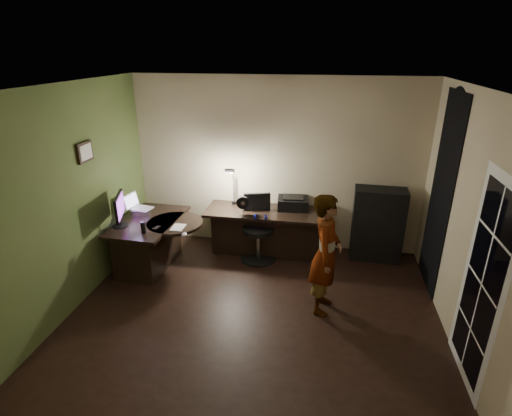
% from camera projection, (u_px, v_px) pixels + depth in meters
% --- Properties ---
extents(floor, '(4.50, 4.00, 0.01)m').
position_uv_depth(floor, '(253.00, 316.00, 4.91)').
color(floor, black).
rests_on(floor, ground).
extents(ceiling, '(4.50, 4.00, 0.01)m').
position_uv_depth(ceiling, '(253.00, 87.00, 3.89)').
color(ceiling, silver).
rests_on(ceiling, floor).
extents(wall_back, '(4.50, 0.01, 2.70)m').
position_uv_depth(wall_back, '(276.00, 165.00, 6.23)').
color(wall_back, '#BDAE8A').
rests_on(wall_back, floor).
extents(wall_front, '(4.50, 0.01, 2.70)m').
position_uv_depth(wall_front, '(197.00, 335.00, 2.57)').
color(wall_front, '#BDAE8A').
rests_on(wall_front, floor).
extents(wall_left, '(0.01, 4.00, 2.70)m').
position_uv_depth(wall_left, '(67.00, 202.00, 4.76)').
color(wall_left, '#BDAE8A').
rests_on(wall_left, floor).
extents(wall_right, '(0.01, 4.00, 2.70)m').
position_uv_depth(wall_right, '(472.00, 230.00, 4.04)').
color(wall_right, '#BDAE8A').
rests_on(wall_right, floor).
extents(green_wall_overlay, '(0.00, 4.00, 2.70)m').
position_uv_depth(green_wall_overlay, '(68.00, 202.00, 4.76)').
color(green_wall_overlay, '#495B2A').
rests_on(green_wall_overlay, floor).
extents(arched_doorway, '(0.01, 0.90, 2.60)m').
position_uv_depth(arched_doorway, '(441.00, 196.00, 5.11)').
color(arched_doorway, black).
rests_on(arched_doorway, floor).
extents(french_door, '(0.02, 0.92, 2.10)m').
position_uv_depth(french_door, '(482.00, 284.00, 3.65)').
color(french_door, white).
rests_on(french_door, floor).
extents(framed_picture, '(0.04, 0.30, 0.25)m').
position_uv_depth(framed_picture, '(85.00, 152.00, 4.98)').
color(framed_picture, black).
rests_on(framed_picture, wall_left).
extents(desk_left, '(0.85, 1.32, 0.74)m').
position_uv_depth(desk_left, '(151.00, 243.00, 5.89)').
color(desk_left, black).
rests_on(desk_left, floor).
extents(desk_right, '(1.93, 0.68, 0.72)m').
position_uv_depth(desk_right, '(268.00, 232.00, 6.27)').
color(desk_right, black).
rests_on(desk_right, floor).
extents(cabinet, '(0.77, 0.41, 1.13)m').
position_uv_depth(cabinet, '(378.00, 224.00, 6.06)').
color(cabinet, black).
rests_on(cabinet, floor).
extents(laptop_stand, '(0.28, 0.25, 0.10)m').
position_uv_depth(laptop_stand, '(142.00, 212.00, 5.92)').
color(laptop_stand, silver).
rests_on(laptop_stand, desk_left).
extents(laptop, '(0.37, 0.36, 0.22)m').
position_uv_depth(laptop, '(141.00, 202.00, 5.86)').
color(laptop, silver).
rests_on(laptop, laptop_stand).
extents(monitor, '(0.26, 0.52, 0.34)m').
position_uv_depth(monitor, '(119.00, 215.00, 5.51)').
color(monitor, black).
rests_on(monitor, desk_left).
extents(mouse, '(0.10, 0.11, 0.04)m').
position_uv_depth(mouse, '(184.00, 234.00, 5.29)').
color(mouse, silver).
rests_on(mouse, desk_left).
extents(phone, '(0.10, 0.13, 0.01)m').
position_uv_depth(phone, '(156.00, 228.00, 5.52)').
color(phone, black).
rests_on(phone, desk_left).
extents(pen, '(0.03, 0.13, 0.01)m').
position_uv_depth(pen, '(184.00, 236.00, 5.26)').
color(pen, black).
rests_on(pen, desk_left).
extents(speaker, '(0.08, 0.08, 0.16)m').
position_uv_depth(speaker, '(143.00, 228.00, 5.33)').
color(speaker, black).
rests_on(speaker, desk_left).
extents(notepad, '(0.17, 0.24, 0.01)m').
position_uv_depth(notepad, '(178.00, 227.00, 5.52)').
color(notepad, silver).
rests_on(notepad, desk_left).
extents(desk_fan, '(0.21, 0.15, 0.30)m').
position_uv_depth(desk_fan, '(243.00, 206.00, 5.97)').
color(desk_fan, black).
rests_on(desk_fan, desk_right).
extents(headphones, '(0.20, 0.09, 0.09)m').
position_uv_depth(headphones, '(261.00, 217.00, 5.84)').
color(headphones, '#0C0E84').
rests_on(headphones, desk_right).
extents(printer, '(0.50, 0.40, 0.21)m').
position_uv_depth(printer, '(293.00, 203.00, 6.20)').
color(printer, black).
rests_on(printer, desk_right).
extents(desk_lamp, '(0.29, 0.37, 0.71)m').
position_uv_depth(desk_lamp, '(234.00, 184.00, 6.28)').
color(desk_lamp, black).
rests_on(desk_lamp, desk_right).
extents(office_chair, '(0.68, 0.68, 1.00)m').
position_uv_depth(office_chair, '(258.00, 229.00, 6.04)').
color(office_chair, black).
rests_on(office_chair, floor).
extents(person, '(0.43, 0.59, 1.53)m').
position_uv_depth(person, '(326.00, 254.00, 4.77)').
color(person, '#D8A88C').
rests_on(person, floor).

